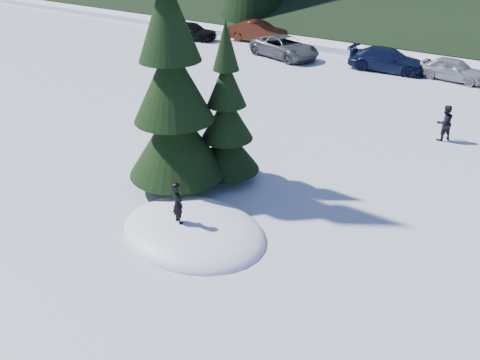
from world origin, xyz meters
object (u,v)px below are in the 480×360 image
Objects in this scene: adult_0 at (444,123)px; car_2 at (284,47)px; car_3 at (388,60)px; car_4 at (454,69)px; spruce_tall at (173,92)px; child_skier at (178,204)px; spruce_short at (227,122)px; car_0 at (191,31)px; car_1 at (258,32)px.

adult_0 is 0.30× the size of car_2.
car_4 is (3.76, 0.29, -0.05)m from car_3.
car_4 is at bearing 77.19° from spruce_tall.
car_3 is (-1.54, 20.31, -0.38)m from child_skier.
car_2 is (-12.43, 8.02, -0.05)m from adult_0.
spruce_tall reaches higher than adult_0.
spruce_short is 9.49m from adult_0.
car_4 is at bearing -101.56° from car_0.
car_4 is (-1.91, 9.16, -0.12)m from adult_0.
spruce_short reaches higher than car_3.
child_skier reaches higher than car_3.
car_4 is at bearing -105.51° from car_1.
adult_0 is at bearing -108.03° from car_2.
car_2 is at bearing 102.11° from car_4.
car_1 reaches higher than car_3.
car_2 is at bearing -50.00° from child_skier.
car_0 is (-15.11, 17.92, -2.64)m from spruce_tall.
spruce_short is 1.14× the size of car_3.
adult_0 is 22.90m from car_0.
spruce_tall is 18.36m from car_3.
car_0 is at bearing -32.69° from child_skier.
spruce_short is at bearing -156.97° from car_1.
spruce_short is 3.82m from child_skier.
car_2 is 10.59m from car_4.
car_2 is (-6.33, 17.31, -2.62)m from spruce_tall.
car_2 reaches higher than car_3.
car_2 is (4.14, -3.03, -0.06)m from car_1.
spruce_tall is 18.62m from car_2.
car_0 is at bearing 130.14° from spruce_tall.
adult_0 is 0.33× the size of car_1.
child_skier is 0.25× the size of car_1.
car_0 is 8.80m from car_2.
car_4 is at bearing 79.39° from spruce_short.
child_skier is 0.31× the size of car_4.
car_1 is (-10.47, 20.34, -2.56)m from spruce_tall.
spruce_short is (1.00, 1.40, -1.22)m from spruce_tall.
adult_0 reaches higher than car_4.
car_2 is at bearing 110.08° from spruce_tall.
car_2 is (-8.30, 19.45, -0.36)m from child_skier.
spruce_short is at bearing 175.30° from car_4.
spruce_short reaches higher than car_4.
spruce_tall is 11.41m from adult_0.
car_1 is 5.14m from car_2.
spruce_tall is at bearing -160.93° from car_1.
adult_0 reaches higher than car_0.
car_1 is at bearing 88.58° from car_4.
car_1 is at bearing 117.24° from spruce_tall.
spruce_tall reaches higher than car_4.
car_2 reaches higher than car_4.
spruce_tall is 5.75× the size of adult_0.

